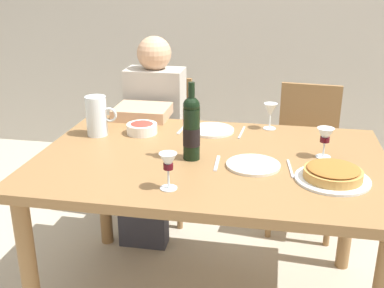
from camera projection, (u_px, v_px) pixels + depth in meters
name	position (u px, v px, depth m)	size (l,w,h in m)	color
dining_table	(210.00, 176.00, 2.07)	(1.50, 1.00, 0.76)	olive
wine_bottle	(192.00, 128.00, 1.97)	(0.07, 0.07, 0.33)	black
water_pitcher	(97.00, 118.00, 2.27)	(0.15, 0.10, 0.19)	silver
baked_tart	(333.00, 174.00, 1.80)	(0.29, 0.29, 0.06)	silver
salad_bowl	(142.00, 128.00, 2.31)	(0.15, 0.15, 0.06)	white
wine_glass_left_diner	(325.00, 137.00, 2.00)	(0.07, 0.07, 0.13)	silver
wine_glass_right_diner	(270.00, 111.00, 2.35)	(0.07, 0.07, 0.13)	silver
wine_glass_centre	(168.00, 164.00, 1.70)	(0.07, 0.07, 0.14)	silver
dinner_plate_left_setting	(253.00, 165.00, 1.93)	(0.22, 0.22, 0.01)	silver
dinner_plate_right_setting	(212.00, 130.00, 2.35)	(0.22, 0.22, 0.01)	white
fork_left_setting	(217.00, 163.00, 1.96)	(0.16, 0.01, 0.01)	silver
knife_left_setting	(290.00, 168.00, 1.91)	(0.18, 0.01, 0.01)	silver
knife_right_setting	(242.00, 132.00, 2.33)	(0.18, 0.01, 0.01)	silver
spoon_right_setting	(182.00, 129.00, 2.38)	(0.16, 0.01, 0.01)	silver
chair_left	(161.00, 138.00, 3.03)	(0.40, 0.40, 0.87)	olive
diner_left	(151.00, 132.00, 2.77)	(0.34, 0.50, 1.16)	#B7B2A8
chair_right	(306.00, 148.00, 2.86)	(0.44, 0.44, 0.87)	olive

